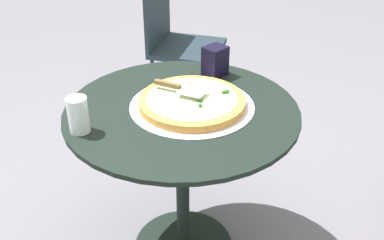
{
  "coord_description": "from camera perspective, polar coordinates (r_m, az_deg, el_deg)",
  "views": [
    {
      "loc": [
        -1.49,
        -0.45,
        1.6
      ],
      "look_at": [
        0.03,
        -0.03,
        0.65
      ],
      "focal_mm": 44.72,
      "sensor_mm": 36.0,
      "label": 1
    }
  ],
  "objects": [
    {
      "name": "patio_table",
      "position": [
        1.88,
        -1.18,
        -3.07
      ],
      "size": [
        0.89,
        0.89,
        0.72
      ],
      "color": "black",
      "rests_on": "ground"
    },
    {
      "name": "pizza_on_tray",
      "position": [
        1.8,
        0.01,
        2.13
      ],
      "size": [
        0.47,
        0.47,
        0.05
      ],
      "color": "silver",
      "rests_on": "patio_table"
    },
    {
      "name": "pizza_server",
      "position": [
        1.82,
        -1.54,
        3.89
      ],
      "size": [
        0.1,
        0.22,
        0.02
      ],
      "color": "silver",
      "rests_on": "pizza_on_tray"
    },
    {
      "name": "drinking_cup",
      "position": [
        1.67,
        -13.42,
        0.6
      ],
      "size": [
        0.07,
        0.07,
        0.13
      ],
      "primitive_type": "cylinder",
      "color": "white",
      "rests_on": "patio_table"
    },
    {
      "name": "napkin_dispenser",
      "position": [
        2.03,
        2.77,
        7.04
      ],
      "size": [
        0.12,
        0.11,
        0.13
      ],
      "primitive_type": "cube",
      "rotation": [
        0.0,
        0.0,
        5.75
      ],
      "color": "black",
      "rests_on": "patio_table"
    },
    {
      "name": "patio_chair_near",
      "position": [
        3.09,
        -1.92,
        9.83
      ],
      "size": [
        0.42,
        0.42,
        0.84
      ],
      "color": "#212F37",
      "rests_on": "ground"
    }
  ]
}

